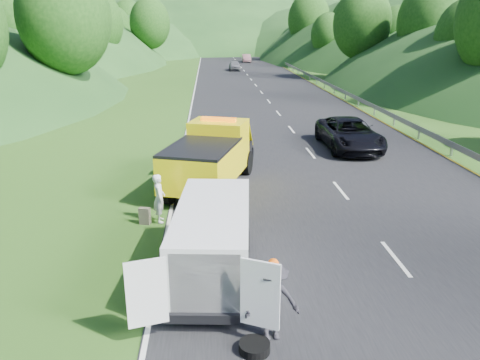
{
  "coord_description": "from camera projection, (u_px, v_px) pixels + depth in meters",
  "views": [
    {
      "loc": [
        -2.41,
        -14.03,
        6.57
      ],
      "look_at": [
        -1.36,
        1.8,
        1.3
      ],
      "focal_mm": 35.0,
      "sensor_mm": 36.0,
      "label": 1
    }
  ],
  "objects": [
    {
      "name": "tree_line_right",
      "position": [
        369.0,
        69.0,
        73.78
      ],
      "size": [
        14.0,
        140.0,
        14.0
      ],
      "primitive_type": null,
      "color": "#2F5F1C",
      "rests_on": "ground"
    },
    {
      "name": "hills_backdrop",
      "position": [
        237.0,
        48.0,
        143.48
      ],
      "size": [
        201.0,
        288.6,
        44.0
      ],
      "primitive_type": null,
      "color": "#2D5B23",
      "rests_on": "ground"
    },
    {
      "name": "passing_suv",
      "position": [
        348.0,
        149.0,
        26.15
      ],
      "size": [
        2.76,
        5.96,
        1.65
      ],
      "primitive_type": "imported",
      "rotation": [
        0.0,
        0.0,
        0.0
      ],
      "color": "black",
      "rests_on": "ground"
    },
    {
      "name": "spare_tire",
      "position": [
        254.0,
        352.0,
        9.88
      ],
      "size": [
        0.67,
        0.67,
        0.2
      ],
      "primitive_type": "cylinder",
      "color": "black",
      "rests_on": "ground"
    },
    {
      "name": "dist_car_a",
      "position": [
        235.0,
        71.0,
        70.94
      ],
      "size": [
        1.67,
        4.15,
        1.41
      ],
      "primitive_type": "imported",
      "color": "#56565C",
      "rests_on": "ground"
    },
    {
      "name": "tow_truck",
      "position": [
        211.0,
        156.0,
        19.54
      ],
      "size": [
        4.17,
        6.85,
        2.77
      ],
      "rotation": [
        0.0,
        0.0,
        -0.31
      ],
      "color": "black",
      "rests_on": "ground"
    },
    {
      "name": "child",
      "position": [
        192.0,
        259.0,
        13.81
      ],
      "size": [
        0.64,
        0.64,
        1.05
      ],
      "primitive_type": "imported",
      "rotation": [
        0.0,
        0.0,
        -0.76
      ],
      "color": "tan",
      "rests_on": "ground"
    },
    {
      "name": "worker",
      "position": [
        271.0,
        338.0,
        10.32
      ],
      "size": [
        1.24,
        0.77,
        1.85
      ],
      "primitive_type": "imported",
      "rotation": [
        0.0,
        0.0,
        0.07
      ],
      "color": "black",
      "rests_on": "ground"
    },
    {
      "name": "guardrail",
      "position": [
        299.0,
        74.0,
        65.88
      ],
      "size": [
        0.06,
        140.0,
        1.52
      ],
      "primitive_type": "cube",
      "color": "gray",
      "rests_on": "ground"
    },
    {
      "name": "woman",
      "position": [
        161.0,
        222.0,
        16.43
      ],
      "size": [
        0.55,
        0.69,
        1.73
      ],
      "primitive_type": "imported",
      "rotation": [
        0.0,
        0.0,
        1.72
      ],
      "color": "silver",
      "rests_on": "ground"
    },
    {
      "name": "suitcase",
      "position": [
        145.0,
        216.0,
        16.16
      ],
      "size": [
        0.41,
        0.3,
        0.6
      ],
      "primitive_type": "cube",
      "rotation": [
        0.0,
        0.0,
        -0.26
      ],
      "color": "brown",
      "rests_on": "ground"
    },
    {
      "name": "white_van",
      "position": [
        214.0,
        237.0,
        12.53
      ],
      "size": [
        3.2,
        6.04,
        2.08
      ],
      "rotation": [
        0.0,
        0.0,
        -0.09
      ],
      "color": "black",
      "rests_on": "ground"
    },
    {
      "name": "road_surface",
      "position": [
        256.0,
        85.0,
        53.58
      ],
      "size": [
        14.0,
        200.0,
        0.02
      ],
      "primitive_type": "cube",
      "color": "black",
      "rests_on": "ground"
    },
    {
      "name": "ground",
      "position": [
        284.0,
        233.0,
        15.51
      ],
      "size": [
        320.0,
        320.0,
        0.0
      ],
      "primitive_type": "plane",
      "color": "#38661E",
      "rests_on": "ground"
    },
    {
      "name": "dist_car_b",
      "position": [
        246.0,
        62.0,
        87.08
      ],
      "size": [
        1.5,
        4.31,
        1.42
      ],
      "primitive_type": "imported",
      "color": "#785055",
      "rests_on": "ground"
    },
    {
      "name": "tree_line_left",
      "position": [
        99.0,
        71.0,
        71.13
      ],
      "size": [
        14.0,
        140.0,
        14.0
      ],
      "primitive_type": null,
      "color": "#2F5F1C",
      "rests_on": "ground"
    }
  ]
}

